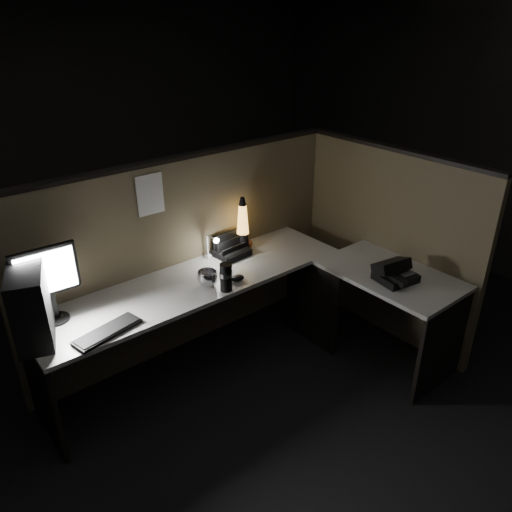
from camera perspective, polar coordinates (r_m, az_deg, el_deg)
floor at (r=3.62m, az=1.19°, el=-15.87°), size 6.00×6.00×0.00m
room_shell at (r=2.80m, az=1.51°, el=9.42°), size 6.00×6.00×6.00m
partition_back at (r=3.83m, az=-7.77°, el=0.02°), size 2.66×0.06×1.50m
partition_right at (r=4.11m, az=14.62°, el=1.28°), size 0.06×1.66×1.50m
desk at (r=3.52m, az=0.83°, el=-5.44°), size 2.60×1.60×0.73m
pc_tower at (r=3.08m, az=-24.32°, el=-5.10°), size 0.32×0.46×0.44m
monitor at (r=3.18m, az=-22.78°, el=-2.29°), size 0.38×0.16×0.48m
keyboard at (r=3.08m, az=-16.62°, el=-8.30°), size 0.43×0.22×0.02m
mouse at (r=3.49m, az=-2.14°, el=-2.53°), size 0.11×0.09×0.04m
clip_lamp at (r=3.73m, az=-5.07°, el=1.17°), size 0.04×0.16×0.21m
organizer at (r=3.84m, az=-2.93°, el=0.69°), size 0.26×0.23×0.18m
lava_lamp at (r=3.88m, az=-1.52°, el=3.22°), size 0.12×0.12×0.43m
travel_mug at (r=3.34m, az=-3.46°, el=-2.44°), size 0.09×0.09×0.20m
steel_mug at (r=3.43m, az=-5.58°, el=-2.56°), size 0.17×0.17×0.11m
figurine at (r=3.94m, az=-0.78°, el=1.46°), size 0.05×0.05×0.05m
pinned_paper at (r=3.46m, az=-12.00°, el=6.87°), size 0.20×0.00×0.28m
desk_phone at (r=3.61m, az=15.49°, el=-1.83°), size 0.29×0.30×0.15m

